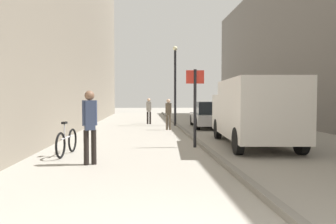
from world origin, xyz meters
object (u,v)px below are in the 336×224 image
(delivery_van, at_px, (253,110))
(pedestrian_mid_block, at_px, (149,109))
(street_sign_post, at_px, (195,101))
(lamp_post, at_px, (175,80))
(pedestrian_far_crossing, at_px, (90,122))
(pedestrian_main_foreground, at_px, (168,112))
(bicycle_leaning, at_px, (67,142))
(parked_car, at_px, (209,115))

(delivery_van, bearing_deg, pedestrian_mid_block, 114.33)
(street_sign_post, bearing_deg, lamp_post, -89.03)
(pedestrian_far_crossing, bearing_deg, pedestrian_main_foreground, -127.16)
(pedestrian_mid_block, height_order, bicycle_leaning, pedestrian_mid_block)
(lamp_post, bearing_deg, parked_car, -34.78)
(delivery_van, distance_m, parked_car, 6.90)
(pedestrian_mid_block, xyz_separation_m, bicycle_leaning, (-2.52, -10.85, -0.57))
(pedestrian_mid_block, distance_m, delivery_van, 10.07)
(parked_car, xyz_separation_m, lamp_post, (-1.82, 1.26, 2.01))
(pedestrian_mid_block, xyz_separation_m, street_sign_post, (1.40, -9.70, 0.60))
(bicycle_leaning, bearing_deg, street_sign_post, 20.98)
(street_sign_post, distance_m, lamp_post, 8.49)
(delivery_van, relative_size, street_sign_post, 2.07)
(pedestrian_far_crossing, height_order, lamp_post, lamp_post)
(pedestrian_mid_block, distance_m, parked_car, 4.24)
(delivery_van, distance_m, street_sign_post, 2.12)
(parked_car, bearing_deg, lamp_post, 147.91)
(delivery_van, height_order, bicycle_leaning, delivery_van)
(pedestrian_mid_block, xyz_separation_m, parked_car, (3.37, -2.56, -0.24))
(pedestrian_main_foreground, bearing_deg, delivery_van, -64.63)
(pedestrian_main_foreground, height_order, pedestrian_mid_block, pedestrian_mid_block)
(pedestrian_mid_block, relative_size, delivery_van, 0.31)
(parked_car, relative_size, bicycle_leaning, 2.42)
(pedestrian_main_foreground, bearing_deg, street_sign_post, -84.61)
(delivery_van, bearing_deg, lamp_post, 107.37)
(pedestrian_main_foreground, distance_m, pedestrian_mid_block, 3.98)
(pedestrian_main_foreground, distance_m, pedestrian_far_crossing, 8.77)
(pedestrian_mid_block, distance_m, pedestrian_far_crossing, 12.35)
(street_sign_post, xyz_separation_m, lamp_post, (0.16, 8.40, 1.18))
(lamp_post, bearing_deg, pedestrian_main_foreground, -103.10)
(pedestrian_far_crossing, distance_m, street_sign_post, 3.98)
(lamp_post, bearing_deg, pedestrian_far_crossing, -106.21)
(lamp_post, xyz_separation_m, bicycle_leaning, (-4.08, -9.55, -2.34))
(pedestrian_far_crossing, bearing_deg, lamp_post, -126.22)
(pedestrian_mid_block, bearing_deg, bicycle_leaning, -111.66)
(pedestrian_far_crossing, distance_m, bicycle_leaning, 1.79)
(pedestrian_main_foreground, relative_size, lamp_post, 0.34)
(pedestrian_far_crossing, relative_size, lamp_post, 0.38)
(pedestrian_mid_block, bearing_deg, parked_car, -45.76)
(pedestrian_mid_block, relative_size, parked_car, 0.38)
(parked_car, bearing_deg, bicycle_leaning, -122.73)
(delivery_van, distance_m, lamp_post, 8.50)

